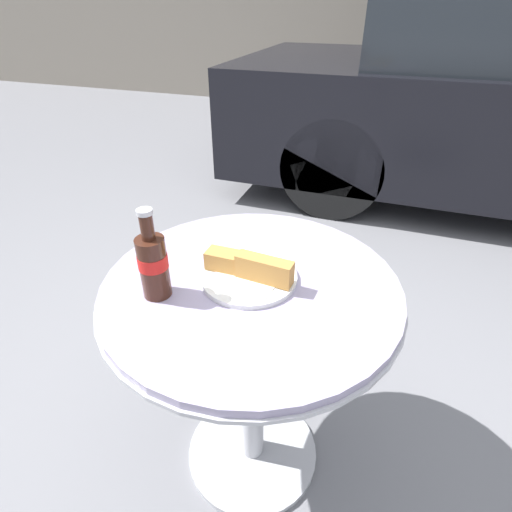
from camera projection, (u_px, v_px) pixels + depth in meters
The scene contains 4 objects.
ground_plane at pixel (253, 452), 1.31m from camera, with size 30.00×30.00×0.00m, color slate.
bistro_table at pixel (252, 336), 1.03m from camera, with size 0.71×0.71×0.70m.
cola_bottle_left at pixel (153, 263), 0.85m from camera, with size 0.06×0.06×0.21m.
lunch_plate_near at pixel (249, 272), 0.93m from camera, with size 0.23×0.23×0.07m.
Camera 1 is at (0.26, -0.70, 1.26)m, focal length 28.00 mm.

